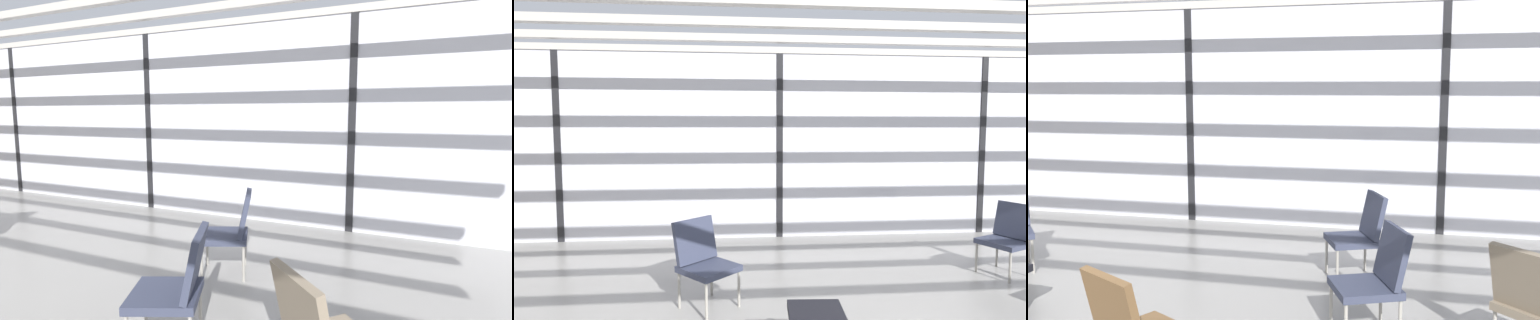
# 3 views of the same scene
# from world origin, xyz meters

# --- Properties ---
(glass_curtain_wall) EXTENTS (14.00, 0.08, 3.01)m
(glass_curtain_wall) POSITION_xyz_m (0.00, 5.20, 1.51)
(glass_curtain_wall) COLOR silver
(glass_curtain_wall) RESTS_ON ground
(window_mullion_0) EXTENTS (0.10, 0.12, 3.01)m
(window_mullion_0) POSITION_xyz_m (-3.50, 5.20, 1.51)
(window_mullion_0) COLOR black
(window_mullion_0) RESTS_ON ground
(window_mullion_1) EXTENTS (0.10, 0.12, 3.01)m
(window_mullion_1) POSITION_xyz_m (0.00, 5.20, 1.51)
(window_mullion_1) COLOR black
(window_mullion_1) RESTS_ON ground
(window_mullion_2) EXTENTS (0.10, 0.12, 3.01)m
(window_mullion_2) POSITION_xyz_m (3.50, 5.20, 1.51)
(window_mullion_2) COLOR black
(window_mullion_2) RESTS_ON ground
(parked_airplane) EXTENTS (14.07, 3.88, 3.88)m
(parked_airplane) POSITION_xyz_m (1.05, 11.52, 1.94)
(parked_airplane) COLOR silver
(parked_airplane) RESTS_ON ground
(lounge_chair_0) EXTENTS (0.71, 0.71, 0.87)m
(lounge_chair_0) POSITION_xyz_m (-1.06, 2.65, 0.49)
(lounge_chair_0) COLOR #33384C
(lounge_chair_0) RESTS_ON ground
(lounge_chair_5) EXTENTS (0.67, 0.65, 0.87)m
(lounge_chair_5) POSITION_xyz_m (2.64, 3.23, 0.49)
(lounge_chair_5) COLOR #33384C
(lounge_chair_5) RESTS_ON ground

